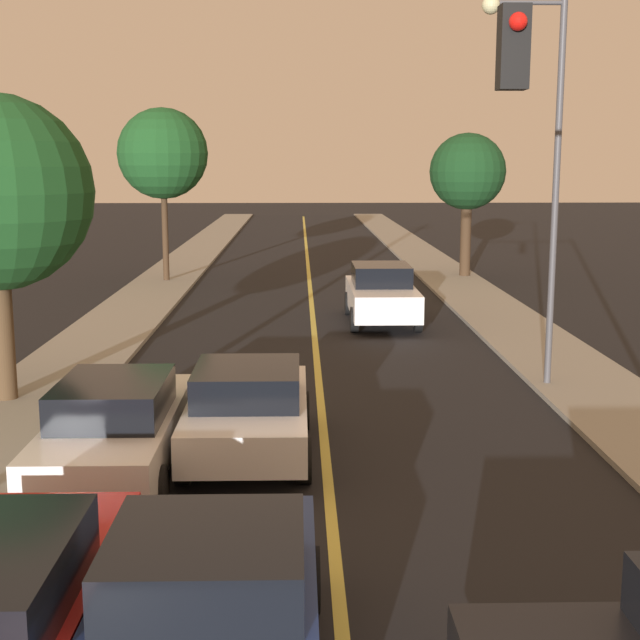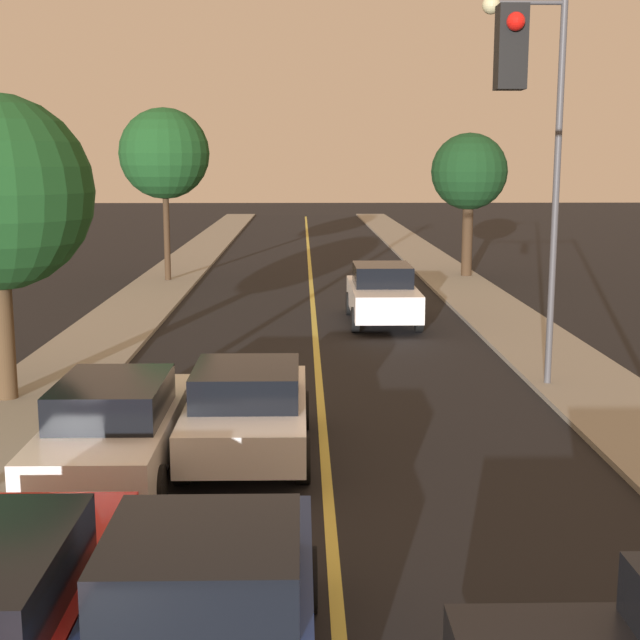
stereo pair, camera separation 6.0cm
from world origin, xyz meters
The scene contains 10 objects.
road_surface centered at (0.00, 36.00, 0.01)m, with size 9.07×80.00×0.01m.
sidewalk_left centered at (-5.78, 36.00, 0.06)m, with size 2.50×80.00×0.12m.
sidewalk_right centered at (5.78, 36.00, 0.06)m, with size 2.50×80.00×0.12m.
car_near_lane_front centered at (-1.27, 3.41, 0.80)m, with size 2.11×4.12×1.54m.
car_near_lane_second centered at (-1.27, 9.95, 0.79)m, with size 2.04×4.43×1.53m.
car_outer_lane_second centered at (-3.26, 9.15, 0.77)m, with size 1.94×4.97×1.52m.
car_far_oncoming centered at (2.04, 22.08, 0.89)m, with size 2.03×4.76×1.75m.
streetlamp_right centered at (4.52, 14.22, 5.12)m, with size 1.72×0.36×7.93m.
tree_left_far centered at (-5.72, 31.22, 5.07)m, with size 3.53×3.53×6.73m.
tree_right_near centered at (6.45, 32.32, 4.33)m, with size 3.10×3.10×5.81m.
Camera 1 is at (-0.43, -4.20, 4.79)m, focal length 50.00 mm.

